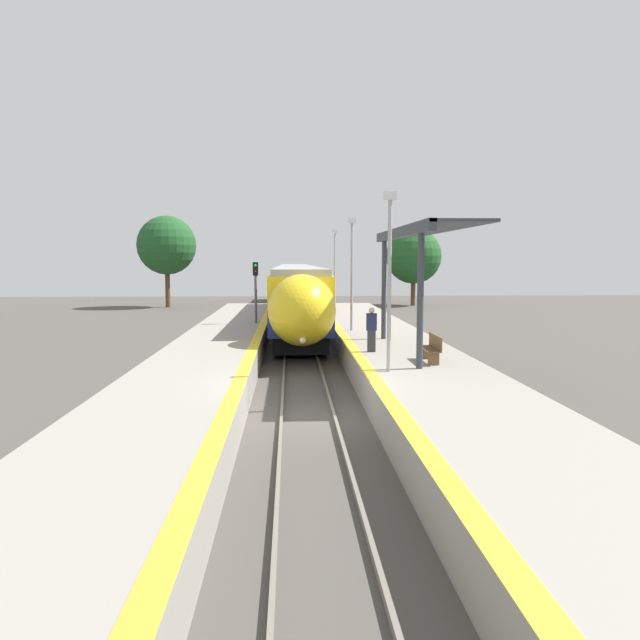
% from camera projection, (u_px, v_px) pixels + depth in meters
% --- Properties ---
extents(ground_plane, '(120.00, 120.00, 0.00)m').
position_uv_depth(ground_plane, '(308.00, 419.00, 16.99)').
color(ground_plane, '#4C4742').
extents(rail_left, '(0.08, 90.00, 0.15)m').
position_uv_depth(rail_left, '(282.00, 417.00, 16.95)').
color(rail_left, slate).
rests_on(rail_left, ground_plane).
extents(rail_right, '(0.08, 90.00, 0.15)m').
position_uv_depth(rail_right, '(334.00, 416.00, 17.02)').
color(rail_right, slate).
rests_on(rail_right, ground_plane).
extents(train, '(2.87, 47.73, 3.96)m').
position_uv_depth(train, '(296.00, 288.00, 46.88)').
color(train, black).
rests_on(train, ground_plane).
extents(platform_right, '(4.07, 64.00, 1.03)m').
position_uv_depth(platform_right, '(443.00, 399.00, 17.12)').
color(platform_right, gray).
rests_on(platform_right, ground_plane).
extents(platform_left, '(3.61, 64.00, 1.03)m').
position_uv_depth(platform_left, '(179.00, 402.00, 16.77)').
color(platform_left, gray).
rests_on(platform_left, ground_plane).
extents(platform_bench, '(0.44, 1.69, 0.89)m').
position_uv_depth(platform_bench, '(432.00, 348.00, 20.26)').
color(platform_bench, brown).
rests_on(platform_bench, platform_right).
extents(person_waiting, '(0.36, 0.22, 1.61)m').
position_uv_depth(person_waiting, '(371.00, 329.00, 22.53)').
color(person_waiting, '#333338').
rests_on(person_waiting, platform_right).
extents(railway_signal, '(0.28, 0.28, 4.25)m').
position_uv_depth(railway_signal, '(256.00, 293.00, 32.81)').
color(railway_signal, '#59595E').
rests_on(railway_signal, ground_plane).
extents(lamppost_near, '(0.36, 0.20, 5.29)m').
position_uv_depth(lamppost_near, '(389.00, 270.00, 18.29)').
color(lamppost_near, '#9E9EA3').
rests_on(lamppost_near, platform_right).
extents(lamppost_mid, '(0.36, 0.20, 5.29)m').
position_uv_depth(lamppost_mid, '(352.00, 266.00, 29.36)').
color(lamppost_mid, '#9E9EA3').
rests_on(lamppost_mid, platform_right).
extents(lamppost_far, '(0.36, 0.20, 5.29)m').
position_uv_depth(lamppost_far, '(335.00, 265.00, 40.42)').
color(lamppost_far, '#9E9EA3').
rests_on(lamppost_far, platform_right).
extents(station_canopy, '(2.02, 10.32, 4.48)m').
position_uv_depth(station_canopy, '(415.00, 237.00, 22.37)').
color(station_canopy, '#333842').
rests_on(station_canopy, platform_right).
extents(background_tree_left, '(5.44, 5.44, 8.49)m').
position_uv_depth(background_tree_left, '(167.00, 245.00, 57.66)').
color(background_tree_left, brown).
rests_on(background_tree_left, ground_plane).
extents(background_tree_right, '(5.36, 5.36, 7.47)m').
position_uv_depth(background_tree_right, '(414.00, 256.00, 60.09)').
color(background_tree_right, brown).
rests_on(background_tree_right, ground_plane).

